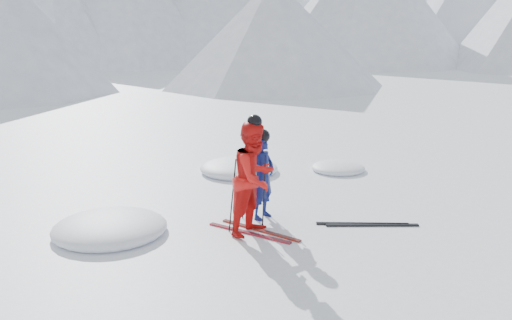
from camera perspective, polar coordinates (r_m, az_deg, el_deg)
ground at (r=11.34m, az=9.82°, el=-4.61°), size 160.00×160.00×0.00m
skier_blue at (r=10.16m, az=0.73°, el=-1.81°), size 0.69×0.60×1.61m
skier_red at (r=9.37m, az=-0.15°, el=-1.91°), size 1.18×1.06×2.00m
pole_blue_left at (r=10.20m, az=-1.15°, el=-3.32°), size 0.11×0.08×1.07m
pole_blue_right at (r=10.57m, az=1.09°, el=-2.71°), size 0.11×0.07×1.07m
pole_red_left at (r=9.52m, az=-2.49°, el=-3.77°), size 0.13×0.10×1.33m
pole_red_right at (r=9.74m, az=0.85°, el=-3.34°), size 0.13×0.09×1.33m
ski_worn_left at (r=9.62m, az=-0.75°, el=-7.69°), size 0.75×1.60×0.03m
ski_worn_right at (r=9.74m, az=0.45°, el=-7.40°), size 0.64×1.64×0.03m
ski_loose_a at (r=10.24m, az=11.13°, el=-6.60°), size 1.45×1.05×0.03m
ski_loose_b at (r=10.21m, az=12.13°, el=-6.72°), size 1.48×1.00×0.03m
snow_lumps at (r=11.91m, az=-5.02°, el=-3.56°), size 7.98×4.31×0.44m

